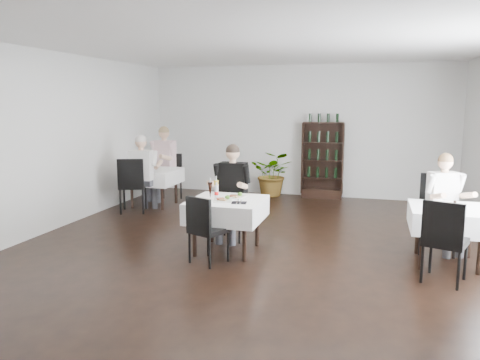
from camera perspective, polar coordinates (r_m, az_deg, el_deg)
name	(u,v)px	position (r m, az deg, el deg)	size (l,w,h in m)	color
room_shell	(247,149)	(6.54, 0.87, 3.75)	(9.00, 9.00, 9.00)	black
wine_shelf	(323,161)	(10.73, 10.03, 2.31)	(0.90, 0.28, 1.75)	black
main_table	(227,209)	(6.77, -1.61, -3.61)	(1.03, 1.03, 0.77)	black
left_table	(154,176)	(9.94, -10.46, 0.42)	(0.98, 0.98, 0.77)	black
right_table	(448,219)	(6.83, 24.06, -4.33)	(0.98, 0.98, 0.77)	black
potted_tree	(273,174)	(10.84, 4.05, 0.78)	(0.94, 0.82, 1.05)	#24541C
main_chair_far	(233,207)	(7.43, -0.84, -3.32)	(0.41, 0.41, 0.89)	black
main_chair_near	(205,226)	(6.27, -4.33, -5.56)	(0.56, 0.56, 0.93)	black
left_chair_far	(170,174)	(10.49, -8.47, 0.75)	(0.54, 0.55, 1.03)	black
left_chair_near	(132,182)	(9.35, -13.03, -0.22)	(0.64, 0.64, 1.09)	black
right_chair_far	(438,208)	(7.37, 22.98, -3.14)	(0.54, 0.55, 1.12)	black
right_chair_near	(444,236)	(6.07, 23.64, -6.32)	(0.59, 0.60, 1.02)	black
diner_main	(231,185)	(7.29, -1.06, -0.61)	(0.57, 0.57, 1.51)	#3E3F45
diner_left_far	(162,157)	(10.49, -9.46, 2.73)	(0.68, 0.72, 1.64)	#3E3F45
diner_left_near	(143,167)	(9.39, -11.72, 1.53)	(0.60, 0.62, 1.53)	#3E3F45
diner_right_far	(446,195)	(7.31, 23.79, -1.73)	(0.64, 0.68, 1.44)	#3E3F45
plate_far	(236,196)	(6.85, -0.48, -2.02)	(0.29, 0.29, 0.08)	white
plate_near	(223,200)	(6.63, -2.06, -2.40)	(0.31, 0.31, 0.08)	white
pilsner_dark	(210,190)	(6.78, -3.66, -1.25)	(0.07, 0.07, 0.30)	black
pilsner_lager	(216,189)	(6.84, -2.92, -1.09)	(0.07, 0.07, 0.32)	gold
coke_bottle	(216,192)	(6.75, -2.89, -1.51)	(0.06, 0.06, 0.24)	silver
napkin_cutlery	(239,203)	(6.49, -0.12, -2.76)	(0.23, 0.23, 0.02)	black
pepper_mill	(455,204)	(6.84, 24.72, -2.67)	(0.04, 0.04, 0.09)	black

